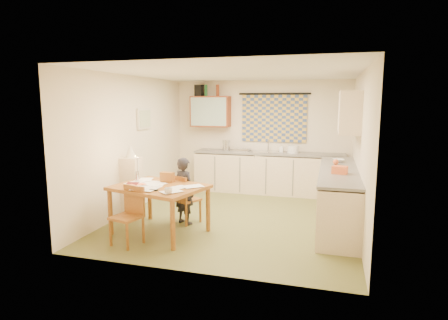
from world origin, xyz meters
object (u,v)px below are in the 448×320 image
(dining_table, at_px, (160,209))
(shelf_stand, at_px, (132,187))
(counter_back, at_px, (268,173))
(person, at_px, (184,191))
(chair_far, at_px, (186,208))
(counter_right, at_px, (338,196))
(stove, at_px, (339,213))

(dining_table, height_order, shelf_stand, shelf_stand)
(counter_back, bearing_deg, person, -111.59)
(counter_back, height_order, chair_far, counter_back)
(dining_table, xyz_separation_m, shelf_stand, (-0.88, 0.71, 0.15))
(counter_back, relative_size, person, 2.94)
(counter_right, relative_size, person, 2.63)
(counter_back, height_order, shelf_stand, shelf_stand)
(chair_far, relative_size, person, 0.73)
(person, bearing_deg, shelf_stand, 15.04)
(dining_table, relative_size, person, 1.37)
(stove, bearing_deg, counter_back, 118.51)
(counter_right, height_order, chair_far, counter_right)
(stove, bearing_deg, dining_table, -172.56)
(stove, xyz_separation_m, chair_far, (-2.45, 0.23, -0.19))
(counter_right, height_order, dining_table, counter_right)
(counter_right, relative_size, chair_far, 3.60)
(person, height_order, shelf_stand, person)
(person, bearing_deg, dining_table, 94.15)
(dining_table, bearing_deg, stove, 22.10)
(person, distance_m, shelf_stand, 1.10)
(chair_far, bearing_deg, person, 106.00)
(counter_back, xyz_separation_m, stove, (1.46, -2.69, -0.01))
(shelf_stand, bearing_deg, stove, -5.91)
(person, xyz_separation_m, shelf_stand, (-1.08, 0.19, -0.04))
(counter_back, distance_m, shelf_stand, 3.12)
(counter_right, bearing_deg, counter_back, 130.25)
(chair_far, relative_size, shelf_stand, 0.78)
(stove, bearing_deg, chair_far, 174.69)
(person, bearing_deg, counter_right, -137.31)
(counter_right, height_order, stove, counter_right)
(stove, distance_m, chair_far, 2.47)
(counter_right, xyz_separation_m, shelf_stand, (-3.54, -0.60, 0.07))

